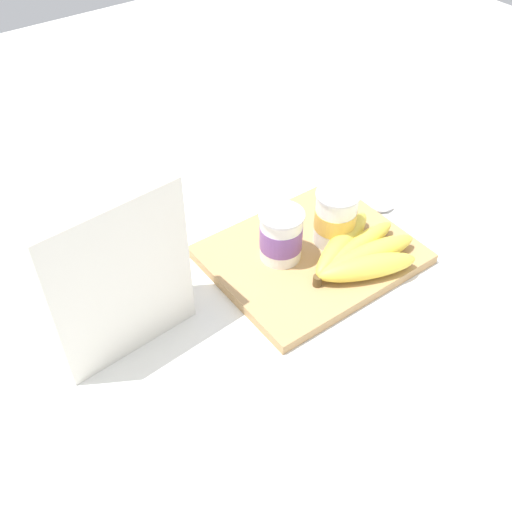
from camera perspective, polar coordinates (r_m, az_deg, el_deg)
ground_plane at (r=0.99m, az=5.21°, el=-0.27°), size 2.40×2.40×0.00m
cutting_board at (r=0.99m, az=5.24°, el=0.10°), size 0.32×0.26×0.02m
cereal_box at (r=0.81m, az=-13.56°, el=-1.42°), size 0.20×0.09×0.25m
yogurt_cup_front at (r=0.94m, az=2.39°, el=1.95°), size 0.07×0.07×0.09m
yogurt_cup_back at (r=0.98m, az=7.41°, el=3.72°), size 0.07×0.07×0.10m
banana_bunch at (r=0.96m, az=9.61°, el=0.21°), size 0.19×0.16×0.04m
spoon at (r=1.12m, az=13.26°, el=4.70°), size 0.13×0.06×0.01m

